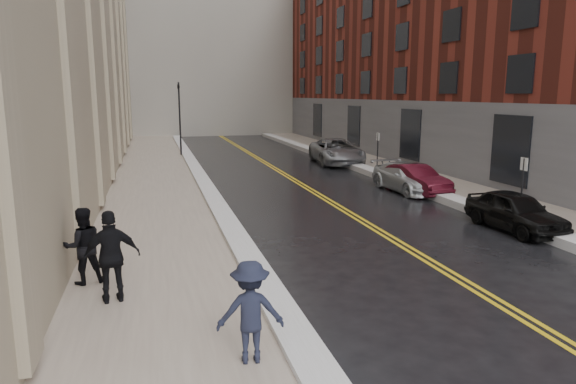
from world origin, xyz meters
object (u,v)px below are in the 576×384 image
car_silver_near (407,177)px  car_silver_far (336,151)px  pedestrian_b (250,312)px  car_maroon (415,179)px  pedestrian_a (83,246)px  car_black (515,211)px  pedestrian_c (112,257)px

car_silver_near → car_silver_far: size_ratio=0.77×
pedestrian_b → car_maroon: bearing=-121.2°
car_silver_near → car_silver_far: car_silver_far is taller
pedestrian_b → car_silver_near: bearing=-119.8°
car_maroon → pedestrian_a: pedestrian_a is taller
car_maroon → car_silver_near: car_maroon is taller
car_silver_near → car_silver_far: (0.14, 9.76, 0.16)m
car_maroon → car_silver_near: bearing=98.0°
car_black → pedestrian_b: 11.74m
car_silver_far → pedestrian_c: (-12.20, -20.10, 0.32)m
car_maroon → pedestrian_b: (-9.91, -12.94, 0.35)m
pedestrian_a → pedestrian_c: pedestrian_c is taller
car_silver_far → pedestrian_b: 25.22m
car_maroon → car_silver_near: (-0.14, 0.50, -0.00)m
pedestrian_b → pedestrian_c: (-2.29, 3.10, 0.13)m
car_maroon → pedestrian_b: size_ratio=2.32×
car_black → pedestrian_c: (-12.20, -3.20, 0.47)m
pedestrian_b → pedestrian_a: bearing=-49.2°
pedestrian_c → car_black: bearing=-174.4°
car_maroon → pedestrian_c: pedestrian_c is taller
pedestrian_c → car_maroon: bearing=-150.2°
pedestrian_a → pedestrian_c: (0.71, -1.27, 0.09)m
car_maroon → pedestrian_c: size_ratio=2.01×
pedestrian_b → pedestrian_c: 3.86m
car_maroon → pedestrian_b: bearing=-135.0°
car_silver_far → pedestrian_c: size_ratio=2.96×
pedestrian_a → car_black: bearing=173.8°
pedestrian_b → pedestrian_c: pedestrian_c is taller
car_maroon → car_silver_far: (0.00, 10.26, 0.16)m
pedestrian_a → pedestrian_b: pedestrian_a is taller
car_black → pedestrian_c: pedestrian_c is taller
car_maroon → pedestrian_b: pedestrian_b is taller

